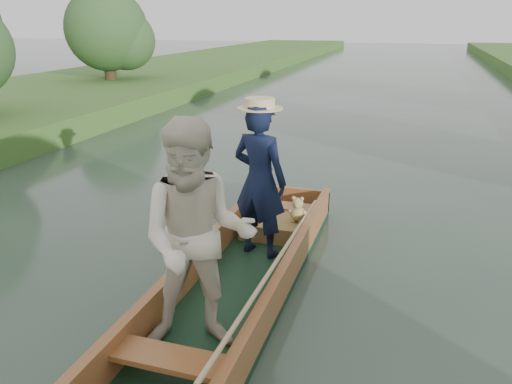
% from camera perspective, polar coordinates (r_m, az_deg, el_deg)
% --- Properties ---
extents(ground, '(120.00, 120.00, 0.00)m').
position_cam_1_polar(ground, '(5.55, -1.91, -11.28)').
color(ground, '#283D30').
rests_on(ground, ground).
extents(trees_far, '(22.87, 13.09, 4.46)m').
position_cam_1_polar(trees_far, '(11.89, 22.35, 15.77)').
color(trees_far, '#47331E').
rests_on(trees_far, ground).
extents(punt, '(1.19, 5.00, 2.11)m').
position_cam_1_polar(punt, '(4.95, -2.97, -4.99)').
color(punt, black).
rests_on(punt, ground).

